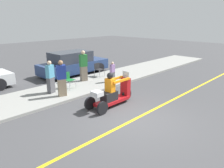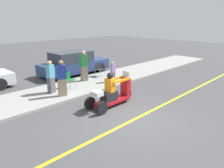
# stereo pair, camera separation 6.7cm
# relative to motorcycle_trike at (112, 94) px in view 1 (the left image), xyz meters

# --- Properties ---
(ground_plane) EXTENTS (60.00, 60.00, 0.00)m
(ground_plane) POSITION_rel_motorcycle_trike_xyz_m (-0.44, -1.53, -0.52)
(ground_plane) COLOR #424244
(lane_stripe) EXTENTS (24.00, 0.12, 0.01)m
(lane_stripe) POSITION_rel_motorcycle_trike_xyz_m (-0.03, -1.53, -0.51)
(lane_stripe) COLOR gold
(lane_stripe) RESTS_ON ground
(sidewalk_strip) EXTENTS (28.00, 2.80, 0.12)m
(sidewalk_strip) POSITION_rel_motorcycle_trike_xyz_m (-0.44, 3.07, -0.46)
(sidewalk_strip) COLOR gray
(sidewalk_strip) RESTS_ON ground
(motorcycle_trike) EXTENTS (2.41, 0.84, 1.47)m
(motorcycle_trike) POSITION_rel_motorcycle_trike_xyz_m (0.00, 0.00, 0.00)
(motorcycle_trike) COLOR black
(motorcycle_trike) RESTS_ON ground
(spectator_far_back) EXTENTS (0.45, 0.35, 1.67)m
(spectator_far_back) POSITION_rel_motorcycle_trike_xyz_m (-0.97, 2.30, 0.41)
(spectator_far_back) COLOR gray
(spectator_far_back) RESTS_ON sidewalk_strip
(spectator_end_of_line) EXTENTS (0.47, 0.35, 1.75)m
(spectator_end_of_line) POSITION_rel_motorcycle_trike_xyz_m (1.38, 3.61, 0.45)
(spectator_end_of_line) COLOR #726656
(spectator_end_of_line) RESTS_ON sidewalk_strip
(spectator_near_curb) EXTENTS (0.43, 0.33, 1.57)m
(spectator_near_curb) POSITION_rel_motorcycle_trike_xyz_m (-1.09, 3.06, 0.36)
(spectator_near_curb) COLOR #515156
(spectator_near_curb) RESTS_ON sidewalk_strip
(spectator_by_tree) EXTENTS (0.27, 0.17, 1.15)m
(spectator_by_tree) POSITION_rel_motorcycle_trike_xyz_m (2.39, 2.29, 0.16)
(spectator_by_tree) COLOR #515156
(spectator_by_tree) RESTS_ON sidewalk_strip
(folding_chair_set_back) EXTENTS (0.50, 0.50, 0.82)m
(folding_chair_set_back) POSITION_rel_motorcycle_trike_xyz_m (2.66, 3.77, 0.11)
(folding_chair_set_back) COLOR #A5A8AD
(folding_chair_set_back) RESTS_ON sidewalk_strip
(folding_chair_curbside) EXTENTS (0.52, 0.52, 0.82)m
(folding_chair_curbside) POSITION_rel_motorcycle_trike_xyz_m (-0.07, 3.09, 0.11)
(folding_chair_curbside) COLOR #A5A8AD
(folding_chair_curbside) RESTS_ON sidewalk_strip
(parked_car_lot_left) EXTENTS (4.73, 1.98, 1.53)m
(parked_car_lot_left) POSITION_rel_motorcycle_trike_xyz_m (2.21, 5.76, 0.20)
(parked_car_lot_left) COLOR navy
(parked_car_lot_left) RESTS_ON ground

